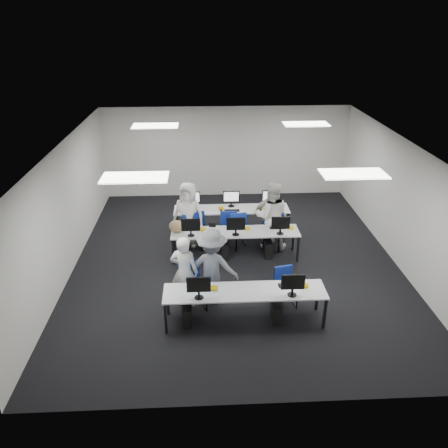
{
  "coord_description": "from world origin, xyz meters",
  "views": [
    {
      "loc": [
        -0.76,
        -9.51,
        5.65
      ],
      "look_at": [
        -0.29,
        0.08,
        1.0
      ],
      "focal_mm": 35.0,
      "sensor_mm": 36.0,
      "label": 1
    }
  ],
  "objects_px": {
    "student_3": "(269,215)",
    "photographer": "(212,267)",
    "student_1": "(271,216)",
    "desk_front": "(245,293)",
    "chair_0": "(193,294)",
    "chair_2": "(196,236)",
    "chair_3": "(229,237)",
    "chair_1": "(285,293)",
    "student_2": "(189,214)",
    "student_0": "(184,272)",
    "chair_4": "(272,238)",
    "desk_mid": "(235,233)",
    "chair_6": "(236,232)",
    "chair_7": "(272,230)",
    "chair_5": "(189,233)"
  },
  "relations": [
    {
      "from": "chair_4",
      "to": "student_1",
      "type": "relative_size",
      "value": 0.5
    },
    {
      "from": "desk_front",
      "to": "chair_1",
      "type": "xyz_separation_m",
      "value": [
        0.92,
        0.54,
        -0.41
      ]
    },
    {
      "from": "chair_4",
      "to": "student_3",
      "type": "height_order",
      "value": "student_3"
    },
    {
      "from": "chair_2",
      "to": "photographer",
      "type": "distance_m",
      "value": 2.62
    },
    {
      "from": "chair_1",
      "to": "chair_2",
      "type": "relative_size",
      "value": 0.9
    },
    {
      "from": "chair_4",
      "to": "chair_6",
      "type": "bearing_deg",
      "value": 179.57
    },
    {
      "from": "student_2",
      "to": "photographer",
      "type": "distance_m",
      "value": 2.72
    },
    {
      "from": "chair_5",
      "to": "student_1",
      "type": "relative_size",
      "value": 0.52
    },
    {
      "from": "student_0",
      "to": "student_1",
      "type": "xyz_separation_m",
      "value": [
        2.17,
        2.44,
        0.1
      ]
    },
    {
      "from": "desk_front",
      "to": "chair_0",
      "type": "height_order",
      "value": "chair_0"
    },
    {
      "from": "chair_1",
      "to": "chair_2",
      "type": "height_order",
      "value": "chair_2"
    },
    {
      "from": "chair_1",
      "to": "chair_6",
      "type": "height_order",
      "value": "chair_6"
    },
    {
      "from": "chair_3",
      "to": "student_3",
      "type": "bearing_deg",
      "value": 21.57
    },
    {
      "from": "chair_0",
      "to": "student_1",
      "type": "relative_size",
      "value": 0.54
    },
    {
      "from": "chair_7",
      "to": "student_1",
      "type": "xyz_separation_m",
      "value": [
        -0.11,
        -0.39,
        0.62
      ]
    },
    {
      "from": "desk_front",
      "to": "student_2",
      "type": "bearing_deg",
      "value": 109.32
    },
    {
      "from": "desk_front",
      "to": "student_0",
      "type": "relative_size",
      "value": 1.96
    },
    {
      "from": "chair_0",
      "to": "student_1",
      "type": "distance_m",
      "value": 3.3
    },
    {
      "from": "student_1",
      "to": "chair_2",
      "type": "bearing_deg",
      "value": -0.11
    },
    {
      "from": "desk_front",
      "to": "chair_6",
      "type": "distance_m",
      "value": 3.4
    },
    {
      "from": "chair_0",
      "to": "chair_3",
      "type": "relative_size",
      "value": 1.03
    },
    {
      "from": "chair_5",
      "to": "chair_6",
      "type": "distance_m",
      "value": 1.28
    },
    {
      "from": "chair_2",
      "to": "chair_7",
      "type": "height_order",
      "value": "chair_2"
    },
    {
      "from": "student_1",
      "to": "student_2",
      "type": "xyz_separation_m",
      "value": [
        -2.15,
        0.28,
        -0.04
      ]
    },
    {
      "from": "student_0",
      "to": "student_2",
      "type": "distance_m",
      "value": 2.73
    },
    {
      "from": "student_1",
      "to": "photographer",
      "type": "relative_size",
      "value": 1.06
    },
    {
      "from": "desk_mid",
      "to": "photographer",
      "type": "height_order",
      "value": "photographer"
    },
    {
      "from": "chair_5",
      "to": "student_1",
      "type": "height_order",
      "value": "student_1"
    },
    {
      "from": "chair_5",
      "to": "student_3",
      "type": "height_order",
      "value": "student_3"
    },
    {
      "from": "chair_0",
      "to": "student_2",
      "type": "bearing_deg",
      "value": 73.14
    },
    {
      "from": "student_3",
      "to": "photographer",
      "type": "bearing_deg",
      "value": -107.58
    },
    {
      "from": "desk_mid",
      "to": "student_1",
      "type": "bearing_deg",
      "value": 26.16
    },
    {
      "from": "chair_1",
      "to": "photographer",
      "type": "relative_size",
      "value": 0.49
    },
    {
      "from": "chair_3",
      "to": "desk_front",
      "type": "bearing_deg",
      "value": -82.77
    },
    {
      "from": "chair_5",
      "to": "chair_0",
      "type": "bearing_deg",
      "value": -107.19
    },
    {
      "from": "desk_mid",
      "to": "student_0",
      "type": "relative_size",
      "value": 1.96
    },
    {
      "from": "chair_7",
      "to": "student_2",
      "type": "bearing_deg",
      "value": 173.17
    },
    {
      "from": "student_0",
      "to": "chair_7",
      "type": "bearing_deg",
      "value": -113.08
    },
    {
      "from": "student_0",
      "to": "student_3",
      "type": "bearing_deg",
      "value": -111.93
    },
    {
      "from": "student_2",
      "to": "student_3",
      "type": "relative_size",
      "value": 1.16
    },
    {
      "from": "chair_4",
      "to": "student_0",
      "type": "xyz_separation_m",
      "value": [
        -2.23,
        -2.43,
        0.53
      ]
    },
    {
      "from": "desk_front",
      "to": "photographer",
      "type": "relative_size",
      "value": 1.85
    },
    {
      "from": "student_0",
      "to": "chair_6",
      "type": "bearing_deg",
      "value": -99.37
    },
    {
      "from": "chair_2",
      "to": "student_2",
      "type": "height_order",
      "value": "student_2"
    },
    {
      "from": "chair_3",
      "to": "photographer",
      "type": "xyz_separation_m",
      "value": [
        -0.49,
        -2.43,
        0.56
      ]
    },
    {
      "from": "student_2",
      "to": "student_3",
      "type": "bearing_deg",
      "value": 22.36
    },
    {
      "from": "student_0",
      "to": "student_3",
      "type": "xyz_separation_m",
      "value": [
        2.19,
        2.83,
        -0.06
      ]
    },
    {
      "from": "student_0",
      "to": "student_1",
      "type": "height_order",
      "value": "student_1"
    },
    {
      "from": "student_3",
      "to": "photographer",
      "type": "relative_size",
      "value": 0.88
    },
    {
      "from": "chair_2",
      "to": "chair_3",
      "type": "bearing_deg",
      "value": 0.29
    }
  ]
}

